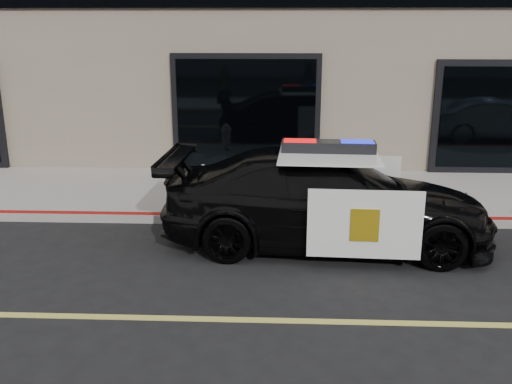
{
  "coord_description": "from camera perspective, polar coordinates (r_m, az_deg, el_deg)",
  "views": [
    {
      "loc": [
        -0.21,
        -6.27,
        3.5
      ],
      "look_at": [
        -0.57,
        2.2,
        1.0
      ],
      "focal_mm": 40.0,
      "sensor_mm": 36.0,
      "label": 1
    }
  ],
  "objects": [
    {
      "name": "sidewalk_n",
      "position": [
        12.02,
        3.32,
        -0.15
      ],
      "size": [
        60.0,
        3.5,
        0.15
      ],
      "primitive_type": "cube",
      "color": "gray",
      "rests_on": "ground"
    },
    {
      "name": "ground",
      "position": [
        7.19,
        3.88,
        -12.76
      ],
      "size": [
        120.0,
        120.0,
        0.0
      ],
      "primitive_type": "plane",
      "color": "black",
      "rests_on": "ground"
    },
    {
      "name": "fire_hydrant",
      "position": [
        11.23,
        -5.28,
        0.8
      ],
      "size": [
        0.33,
        0.46,
        0.73
      ],
      "color": "beige",
      "rests_on": "sidewalk_n"
    },
    {
      "name": "police_car",
      "position": [
        9.32,
        7.08,
        -0.68
      ],
      "size": [
        2.71,
        5.5,
        1.74
      ],
      "color": "black",
      "rests_on": "ground"
    }
  ]
}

